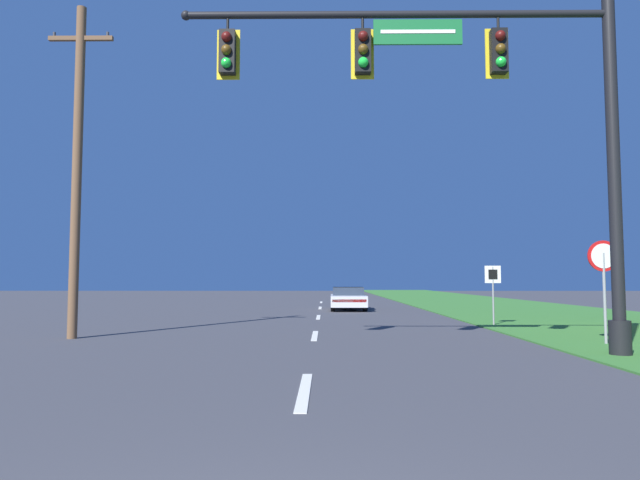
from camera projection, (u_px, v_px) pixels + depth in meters
name	position (u px, v px, depth m)	size (l,w,h in m)	color
grass_verge_right	(507.00, 308.00, 31.96)	(10.00, 110.00, 0.04)	#38752D
road_center_line	(318.00, 317.00, 24.08)	(0.16, 34.80, 0.01)	silver
signal_mast	(495.00, 114.00, 12.13)	(9.45, 0.47, 8.15)	black
car_ahead	(348.00, 298.00, 30.04)	(1.87, 4.57, 1.19)	black
stop_sign	(604.00, 268.00, 13.91)	(0.76, 0.07, 2.50)	gray
route_sign_post	(493.00, 281.00, 19.74)	(0.55, 0.06, 2.03)	gray
utility_pole_near	(77.00, 164.00, 15.68)	(1.80, 0.26, 9.22)	brown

